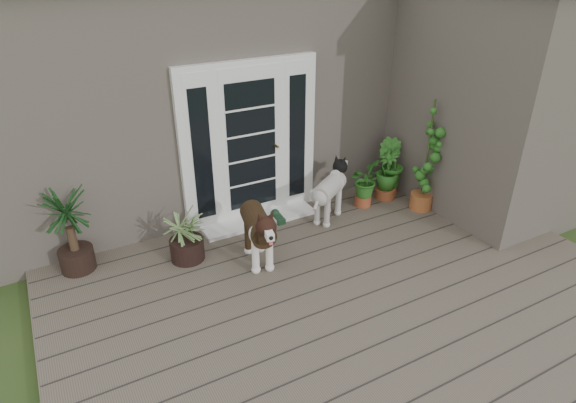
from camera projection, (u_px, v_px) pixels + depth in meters
name	position (u px, v px, depth m)	size (l,w,h in m)	color
deck	(356.00, 303.00, 5.26)	(6.20, 4.60, 0.12)	#6B5B4C
house_main	(208.00, 80.00, 7.86)	(7.40, 4.00, 3.10)	#665E54
house_wing	(489.00, 105.00, 6.64)	(1.60, 2.40, 3.10)	#665E54
door_unit	(250.00, 143.00, 6.35)	(1.90, 0.14, 2.15)	white
door_step	(259.00, 219.00, 6.69)	(1.60, 0.40, 0.05)	white
brindle_dog	(258.00, 234.00, 5.67)	(0.39, 0.92, 0.76)	#372514
white_dog	(328.00, 196.00, 6.59)	(0.36, 0.84, 0.70)	white
spider_plant	(185.00, 233.00, 5.73)	(0.68, 0.68, 0.72)	#8AA163
yucca	(70.00, 230.00, 5.46)	(0.74, 0.74, 1.07)	black
herb_a	(364.00, 187.00, 6.98)	(0.46, 0.46, 0.58)	#194C15
herb_b	(389.00, 175.00, 7.25)	(0.44, 0.44, 0.66)	#1C6420
herb_c	(386.00, 179.00, 7.17)	(0.40, 0.40, 0.62)	#1F5919
sapling	(427.00, 155.00, 6.64)	(0.49, 0.49, 1.66)	#1E611B
clog_left	(263.00, 217.00, 6.70)	(0.15, 0.32, 0.09)	#163717
clog_right	(278.00, 217.00, 6.69)	(0.15, 0.33, 0.10)	#14331B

